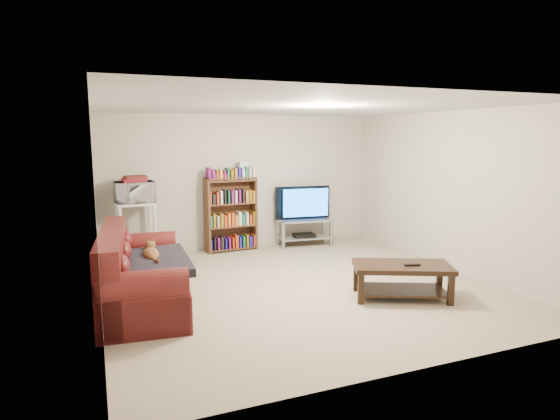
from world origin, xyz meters
name	(u,v)px	position (x,y,z in m)	size (l,w,h in m)	color
floor	(298,286)	(0.00, 0.00, 0.00)	(5.00, 5.00, 0.00)	tan
ceiling	(299,106)	(0.00, 0.00, 2.40)	(5.00, 5.00, 0.00)	white
wall_back	(242,182)	(0.00, 2.50, 1.20)	(5.00, 5.00, 0.00)	beige
wall_front	(420,236)	(0.00, -2.50, 1.20)	(5.00, 5.00, 0.00)	beige
wall_left	(96,210)	(-2.50, 0.00, 1.20)	(5.00, 5.00, 0.00)	beige
wall_right	(448,191)	(2.50, 0.00, 1.20)	(5.00, 5.00, 0.00)	beige
sofa	(136,279)	(-2.09, 0.07, 0.33)	(1.14, 2.25, 0.93)	#571716
blanket	(152,263)	(-1.92, -0.09, 0.55)	(0.84, 1.09, 0.10)	black
cat	(151,254)	(-1.91, 0.10, 0.61)	(0.24, 0.59, 0.18)	brown
coffee_table	(402,274)	(1.03, -0.90, 0.30)	(1.34, 1.04, 0.44)	black
remote	(412,265)	(1.11, -1.00, 0.45)	(0.20, 0.05, 0.02)	black
tv_stand	(304,228)	(1.09, 2.17, 0.33)	(1.03, 0.54, 0.49)	#999EA3
television	(304,203)	(1.09, 2.17, 0.80)	(1.06, 0.14, 0.61)	black
dvd_player	(304,235)	(1.09, 2.17, 0.19)	(0.39, 0.28, 0.06)	black
bookshelf	(231,213)	(-0.28, 2.30, 0.68)	(0.92, 0.34, 1.31)	#4E2E1B
shelf_clutter	(235,171)	(-0.18, 2.32, 1.42)	(0.67, 0.24, 0.28)	silver
microwave_stand	(136,224)	(-1.91, 2.13, 0.62)	(0.65, 0.50, 0.98)	silver
microwave	(135,192)	(-1.91, 2.13, 1.14)	(0.60, 0.41, 0.33)	silver
game_boxes	(134,180)	(-1.91, 2.13, 1.33)	(0.36, 0.31, 0.05)	maroon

